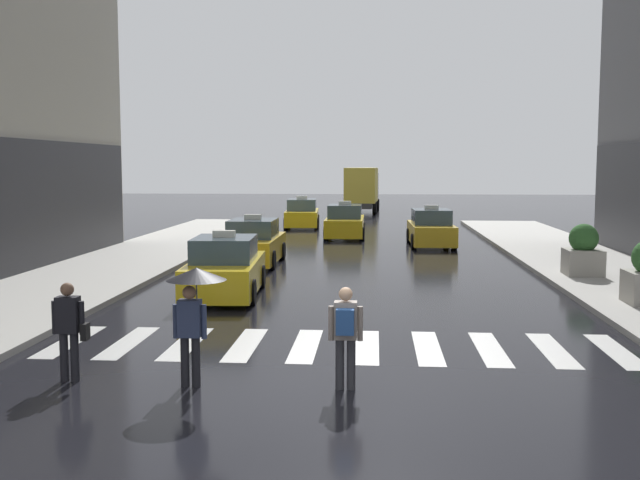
{
  "coord_description": "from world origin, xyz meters",
  "views": [
    {
      "loc": [
        0.76,
        -11.5,
        3.57
      ],
      "look_at": [
        -0.69,
        8.0,
        1.6
      ],
      "focal_mm": 42.08,
      "sensor_mm": 36.0,
      "label": 1
    }
  ],
  "objects_px": {
    "taxi_lead": "(225,269)",
    "pedestrian_with_handbag": "(69,326)",
    "pedestrian_with_backpack": "(345,330)",
    "planter_mid_block": "(583,252)",
    "taxi_second": "(254,244)",
    "box_truck": "(362,188)",
    "taxi_fifth": "(302,215)",
    "taxi_third": "(431,229)",
    "taxi_fourth": "(345,223)",
    "pedestrian_with_umbrella": "(194,294)"
  },
  "relations": [
    {
      "from": "taxi_second",
      "to": "box_truck",
      "type": "bearing_deg",
      "value": 83.48
    },
    {
      "from": "pedestrian_with_backpack",
      "to": "planter_mid_block",
      "type": "height_order",
      "value": "planter_mid_block"
    },
    {
      "from": "taxi_third",
      "to": "planter_mid_block",
      "type": "relative_size",
      "value": 2.87
    },
    {
      "from": "planter_mid_block",
      "to": "taxi_lead",
      "type": "bearing_deg",
      "value": -160.81
    },
    {
      "from": "taxi_second",
      "to": "taxi_fourth",
      "type": "bearing_deg",
      "value": 74.15
    },
    {
      "from": "taxi_fourth",
      "to": "pedestrian_with_handbag",
      "type": "relative_size",
      "value": 2.76
    },
    {
      "from": "taxi_lead",
      "to": "taxi_third",
      "type": "bearing_deg",
      "value": 63.7
    },
    {
      "from": "taxi_lead",
      "to": "pedestrian_with_handbag",
      "type": "distance_m",
      "value": 8.28
    },
    {
      "from": "taxi_lead",
      "to": "pedestrian_with_backpack",
      "type": "bearing_deg",
      "value": -66.58
    },
    {
      "from": "taxi_fifth",
      "to": "pedestrian_with_backpack",
      "type": "bearing_deg",
      "value": -83.11
    },
    {
      "from": "taxi_third",
      "to": "pedestrian_with_backpack",
      "type": "xyz_separation_m",
      "value": [
        -2.91,
        -21.61,
        0.25
      ]
    },
    {
      "from": "taxi_third",
      "to": "planter_mid_block",
      "type": "height_order",
      "value": "taxi_third"
    },
    {
      "from": "taxi_fourth",
      "to": "taxi_fifth",
      "type": "distance_m",
      "value": 6.45
    },
    {
      "from": "box_truck",
      "to": "pedestrian_with_handbag",
      "type": "height_order",
      "value": "box_truck"
    },
    {
      "from": "taxi_fourth",
      "to": "pedestrian_with_handbag",
      "type": "xyz_separation_m",
      "value": [
        -3.52,
        -24.92,
        0.21
      ]
    },
    {
      "from": "box_truck",
      "to": "planter_mid_block",
      "type": "bearing_deg",
      "value": -77.06
    },
    {
      "from": "taxi_third",
      "to": "taxi_fourth",
      "type": "height_order",
      "value": "same"
    },
    {
      "from": "taxi_lead",
      "to": "pedestrian_with_umbrella",
      "type": "height_order",
      "value": "pedestrian_with_umbrella"
    },
    {
      "from": "pedestrian_with_umbrella",
      "to": "taxi_second",
      "type": "bearing_deg",
      "value": 95.71
    },
    {
      "from": "pedestrian_with_handbag",
      "to": "box_truck",
      "type": "bearing_deg",
      "value": 84.82
    },
    {
      "from": "taxi_fourth",
      "to": "pedestrian_with_umbrella",
      "type": "distance_m",
      "value": 25.12
    },
    {
      "from": "taxi_lead",
      "to": "planter_mid_block",
      "type": "distance_m",
      "value": 11.17
    },
    {
      "from": "taxi_lead",
      "to": "taxi_third",
      "type": "height_order",
      "value": "same"
    },
    {
      "from": "taxi_second",
      "to": "pedestrian_with_umbrella",
      "type": "bearing_deg",
      "value": -84.29
    },
    {
      "from": "taxi_lead",
      "to": "box_truck",
      "type": "bearing_deg",
      "value": 85.11
    },
    {
      "from": "taxi_fifth",
      "to": "planter_mid_block",
      "type": "distance_m",
      "value": 21.68
    },
    {
      "from": "box_truck",
      "to": "planter_mid_block",
      "type": "relative_size",
      "value": 4.77
    },
    {
      "from": "taxi_second",
      "to": "taxi_fourth",
      "type": "height_order",
      "value": "same"
    },
    {
      "from": "taxi_second",
      "to": "pedestrian_with_umbrella",
      "type": "relative_size",
      "value": 2.34
    },
    {
      "from": "pedestrian_with_handbag",
      "to": "planter_mid_block",
      "type": "bearing_deg",
      "value": 46.05
    },
    {
      "from": "taxi_second",
      "to": "taxi_third",
      "type": "relative_size",
      "value": 0.99
    },
    {
      "from": "taxi_lead",
      "to": "taxi_third",
      "type": "xyz_separation_m",
      "value": [
        6.54,
        13.23,
        0.0
      ]
    },
    {
      "from": "box_truck",
      "to": "pedestrian_with_backpack",
      "type": "distance_m",
      "value": 44.5
    },
    {
      "from": "taxi_fifth",
      "to": "pedestrian_with_backpack",
      "type": "xyz_separation_m",
      "value": [
        3.73,
        -30.93,
        0.25
      ]
    },
    {
      "from": "taxi_lead",
      "to": "taxi_third",
      "type": "distance_m",
      "value": 14.76
    },
    {
      "from": "box_truck",
      "to": "pedestrian_with_backpack",
      "type": "height_order",
      "value": "box_truck"
    },
    {
      "from": "taxi_second",
      "to": "taxi_lead",
      "type": "bearing_deg",
      "value": -87.49
    },
    {
      "from": "planter_mid_block",
      "to": "taxi_fourth",
      "type": "bearing_deg",
      "value": 121.42
    },
    {
      "from": "taxi_fourth",
      "to": "taxi_fifth",
      "type": "bearing_deg",
      "value": 114.72
    },
    {
      "from": "taxi_lead",
      "to": "box_truck",
      "type": "relative_size",
      "value": 0.61
    },
    {
      "from": "taxi_fourth",
      "to": "taxi_second",
      "type": "bearing_deg",
      "value": -105.85
    },
    {
      "from": "taxi_lead",
      "to": "taxi_fourth",
      "type": "bearing_deg",
      "value": 81.18
    },
    {
      "from": "box_truck",
      "to": "pedestrian_with_umbrella",
      "type": "relative_size",
      "value": 3.93
    },
    {
      "from": "taxi_lead",
      "to": "box_truck",
      "type": "height_order",
      "value": "box_truck"
    },
    {
      "from": "taxi_second",
      "to": "pedestrian_with_backpack",
      "type": "relative_size",
      "value": 2.75
    },
    {
      "from": "taxi_second",
      "to": "taxi_fifth",
      "type": "xyz_separation_m",
      "value": [
        0.18,
        16.0,
        0.0
      ]
    },
    {
      "from": "taxi_third",
      "to": "taxi_second",
      "type": "bearing_deg",
      "value": -135.64
    },
    {
      "from": "box_truck",
      "to": "planter_mid_block",
      "type": "height_order",
      "value": "box_truck"
    },
    {
      "from": "taxi_lead",
      "to": "pedestrian_with_backpack",
      "type": "xyz_separation_m",
      "value": [
        3.63,
        -8.37,
        0.25
      ]
    },
    {
      "from": "pedestrian_with_backpack",
      "to": "taxi_fifth",
      "type": "bearing_deg",
      "value": 96.89
    }
  ]
}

